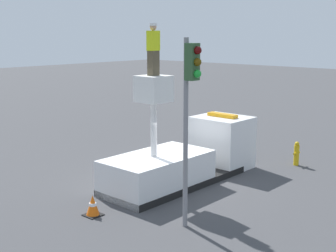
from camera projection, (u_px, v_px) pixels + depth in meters
ground_plane at (175, 184)px, 17.50m from camera, size 120.00×120.00×0.00m
bucket_truck at (186, 158)px, 17.78m from camera, size 6.90×2.22×4.12m
worker at (153, 49)px, 15.70m from camera, size 0.40×0.26×1.75m
traffic_light_pole at (190, 96)px, 12.82m from camera, size 0.34×0.57×5.42m
fire_hydrant at (297, 154)px, 19.86m from camera, size 0.46×0.22×1.03m
traffic_cone_rear at (93, 206)px, 14.39m from camera, size 0.51×0.51×0.65m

